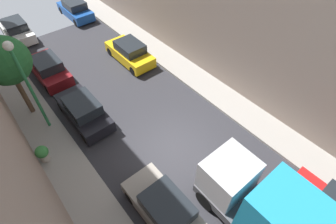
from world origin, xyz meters
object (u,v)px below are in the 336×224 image
at_px(parked_car_left_4, 49,69).
at_px(delivery_truck, 282,224).
at_px(parked_car_right_1, 130,53).
at_px(parked_car_right_2, 75,10).
at_px(parked_car_left_2, 166,210).
at_px(potted_plant_0, 42,153).
at_px(lamp_post, 24,76).
at_px(parked_car_left_5, 17,30).
at_px(street_tree_0, 5,61).
at_px(parked_car_left_3, 84,111).
at_px(parked_car_right_0, 336,214).

relative_size(parked_car_left_4, delivery_truck, 0.64).
distance_m(parked_car_right_1, parked_car_right_2, 8.97).
relative_size(parked_car_left_2, potted_plant_0, 4.24).
bearing_deg(parked_car_right_2, lamp_post, -122.68).
bearing_deg(lamp_post, parked_car_left_5, 80.26).
bearing_deg(parked_car_right_2, street_tree_0, -128.43).
relative_size(parked_car_left_3, potted_plant_0, 4.24).
bearing_deg(parked_car_right_1, parked_car_left_3, -149.17).
bearing_deg(lamp_post, parked_car_right_2, 57.32).
bearing_deg(parked_car_left_5, parked_car_right_2, 3.33).
xyz_separation_m(delivery_truck, lamp_post, (-4.60, 11.85, 1.99)).
distance_m(parked_car_left_4, lamp_post, 5.64).
distance_m(parked_car_left_3, street_tree_0, 4.60).
xyz_separation_m(parked_car_left_4, parked_car_right_2, (5.40, 7.03, 0.00)).
height_order(parked_car_right_0, potted_plant_0, parked_car_right_0).
bearing_deg(parked_car_left_2, parked_car_left_3, 90.00).
bearing_deg(parked_car_right_1, street_tree_0, -175.13).
relative_size(parked_car_right_1, street_tree_0, 0.85).
xyz_separation_m(parked_car_left_2, parked_car_left_4, (0.00, 12.69, 0.00)).
xyz_separation_m(parked_car_left_3, parked_car_left_4, (0.00, 5.16, 0.00)).
xyz_separation_m(parked_car_left_4, delivery_truck, (2.70, -16.20, 1.07)).
height_order(parked_car_left_2, parked_car_right_1, same).
height_order(parked_car_left_4, delivery_truck, delivery_truck).
bearing_deg(delivery_truck, parked_car_left_3, 103.74).
bearing_deg(street_tree_0, parked_car_right_0, -62.82).
bearing_deg(parked_car_left_3, potted_plant_0, -155.83).
bearing_deg(potted_plant_0, parked_car_left_5, 77.38).
height_order(parked_car_right_2, delivery_truck, delivery_truck).
distance_m(parked_car_left_2, parked_car_left_5, 19.40).
bearing_deg(street_tree_0, parked_car_right_2, 51.57).
distance_m(parked_car_left_2, delivery_truck, 4.56).
distance_m(potted_plant_0, lamp_post, 3.89).
relative_size(parked_car_left_2, parked_car_right_2, 1.00).
height_order(parked_car_left_3, potted_plant_0, parked_car_left_3).
bearing_deg(lamp_post, parked_car_left_3, -23.15).
bearing_deg(parked_car_left_3, lamp_post, 156.85).
height_order(parked_car_left_3, parked_car_right_1, same).
distance_m(street_tree_0, lamp_post, 1.79).
xyz_separation_m(parked_car_left_2, lamp_post, (-1.90, 8.34, 3.06)).
distance_m(parked_car_right_0, parked_car_right_2, 24.48).
height_order(parked_car_left_5, lamp_post, lamp_post).
bearing_deg(parked_car_right_1, parked_car_left_4, 160.28).
relative_size(parked_car_left_2, lamp_post, 0.76).
distance_m(parked_car_left_2, parked_car_right_2, 20.44).
bearing_deg(parked_car_left_3, parked_car_right_1, 30.83).
height_order(parked_car_left_5, parked_car_right_0, same).
bearing_deg(parked_car_left_4, parked_car_left_3, -90.00).
bearing_deg(parked_car_left_2, lamp_post, 102.83).
height_order(parked_car_left_2, street_tree_0, street_tree_0).
xyz_separation_m(parked_car_left_5, potted_plant_0, (-2.96, -13.20, -0.02)).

